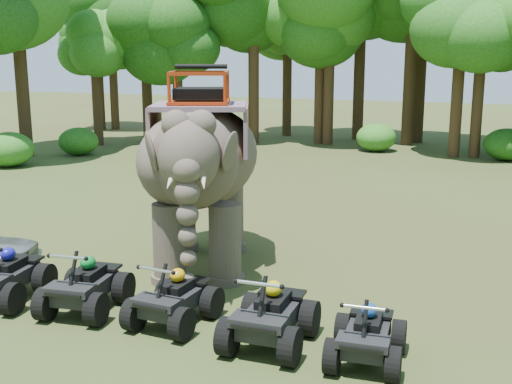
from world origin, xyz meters
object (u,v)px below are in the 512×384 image
Objects in this scene: atv_0 at (4,270)px; atv_4 at (367,328)px; atv_3 at (270,308)px; elephant at (201,169)px; atv_2 at (174,291)px; atv_1 at (85,279)px.

atv_0 reaches higher than atv_4.
elephant is at bearing 129.56° from atv_3.
elephant is 3.01× the size of atv_3.
atv_4 is at bearing 0.16° from atv_2.
atv_1 is at bearing -173.78° from atv_2.
atv_4 is (5.44, -0.12, -0.06)m from atv_1.
atv_4 is (1.65, -0.03, -0.09)m from atv_3.
atv_2 is at bearing -94.01° from elephant.
atv_3 is at bearing -1.77° from atv_2.
atv_3 is (1.93, -0.18, 0.05)m from atv_2.
atv_0 is (-2.66, -3.43, -1.63)m from elephant.
atv_1 is at bearing -2.94° from atv_0.
elephant is 3.10× the size of atv_1.
elephant is 4.73m from atv_3.
atv_3 is (2.92, -3.36, -1.61)m from elephant.
atv_2 is 0.93× the size of atv_3.
atv_1 reaches higher than atv_2.
atv_0 is 7.23m from atv_4.
elephant is at bearing 67.69° from atv_1.
atv_0 is at bearing -172.68° from atv_2.
atv_3 is (3.79, -0.09, 0.02)m from atv_1.
atv_0 reaches higher than atv_2.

